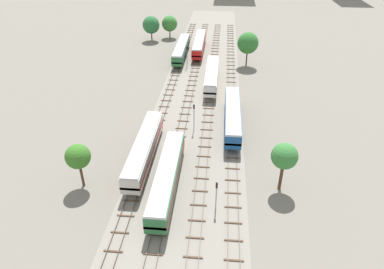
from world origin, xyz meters
TOP-DOWN VIEW (x-y plane):
  - ground_plane at (0.00, 56.00)m, footprint 480.00×480.00m
  - ballast_bed at (0.00, 56.00)m, footprint 18.65×176.00m
  - track_far_left at (-7.32, 57.00)m, footprint 2.40×126.00m
  - track_left at (-2.44, 57.00)m, footprint 2.40×126.00m
  - track_centre_left at (2.44, 57.00)m, footprint 2.40×126.00m
  - track_centre at (7.32, 57.00)m, footprint 2.40×126.00m
  - diesel_railcar_left_nearest at (-2.44, 19.60)m, footprint 2.96×20.50m
  - diesel_railcar_far_left_near at (-7.32, 26.53)m, footprint 2.96×20.50m
  - diesel_railcar_centre_mid at (7.32, 39.36)m, footprint 2.96×20.50m
  - diesel_railcar_centre_left_midfar at (2.44, 59.58)m, footprint 2.96×20.50m
  - passenger_coach_far_left_far at (-7.32, 79.12)m, footprint 2.96×22.00m
  - passenger_coach_left_farther at (-2.44, 85.00)m, footprint 2.96×22.00m
  - signal_post_nearest at (4.88, 16.07)m, footprint 0.28×0.47m
  - signal_post_near at (-4.88, 71.68)m, footprint 0.28×0.47m
  - signal_post_mid at (-0.00, 37.27)m, footprint 0.28×0.47m
  - lineside_tree_0 at (-13.73, 99.32)m, footprint 5.26×5.26m
  - lineside_tree_1 at (-19.37, 95.36)m, footprint 5.66×5.66m
  - lineside_tree_2 at (11.56, 73.64)m, footprint 5.72×5.72m
  - lineside_tree_3 at (-15.34, 19.27)m, footprint 3.70×3.70m
  - lineside_tree_4 at (14.29, 21.24)m, footprint 3.85×3.85m

SIDE VIEW (x-z plane):
  - ground_plane at x=0.00m, z-range 0.00..0.00m
  - ballast_bed at x=0.00m, z-range 0.00..0.01m
  - track_far_left at x=-7.32m, z-range -0.01..0.28m
  - track_left at x=-2.44m, z-range -0.01..0.28m
  - track_centre_left at x=2.44m, z-range -0.01..0.28m
  - track_centre at x=7.32m, z-range -0.01..0.28m
  - diesel_railcar_left_nearest at x=-2.44m, z-range 0.70..4.50m
  - diesel_railcar_far_left_near at x=-7.32m, z-range 0.70..4.50m
  - diesel_railcar_centre_mid at x=7.32m, z-range 0.70..4.50m
  - diesel_railcar_centre_left_midfar at x=2.44m, z-range 0.70..4.50m
  - passenger_coach_far_left_far at x=-7.32m, z-range 0.71..4.51m
  - passenger_coach_left_farther at x=-2.44m, z-range 0.71..4.51m
  - signal_post_nearest at x=4.88m, z-range 0.68..5.47m
  - signal_post_mid at x=0.00m, z-range 0.74..6.34m
  - signal_post_near at x=-4.88m, z-range 0.76..6.60m
  - lineside_tree_0 at x=-13.73m, z-range 1.12..8.64m
  - lineside_tree_1 at x=-19.37m, z-range 1.22..9.32m
  - lineside_tree_3 at x=-15.34m, z-range 1.74..9.01m
  - lineside_tree_4 at x=14.29m, z-range 1.96..9.86m
  - lineside_tree_2 at x=11.56m, z-range 1.80..11.16m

